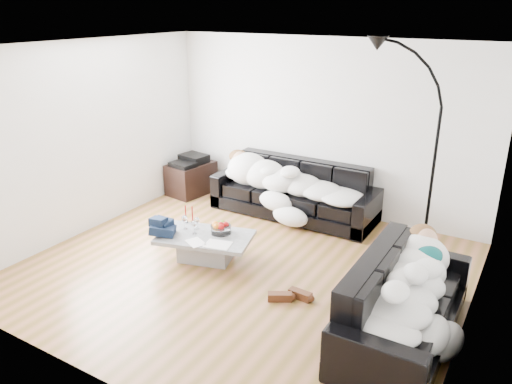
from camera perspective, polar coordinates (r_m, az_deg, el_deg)
The scene contains 24 objects.
ground at distance 6.14m, azimuth -1.45°, elevation -8.75°, with size 5.00×5.00×0.00m, color brown.
wall_back at distance 7.54m, azimuth 7.68°, elevation 7.35°, with size 5.00×0.02×2.60m, color silver.
wall_left at distance 7.22m, azimuth -18.68°, elevation 5.84°, with size 0.02×4.50×2.60m, color silver.
wall_right at distance 4.84m, azimuth 24.34°, elevation -1.99°, with size 0.02×4.50×2.60m, color silver.
ceiling at distance 5.36m, azimuth -1.71°, elevation 16.25°, with size 5.00×5.00×0.00m, color white.
sofa_back at distance 7.50m, azimuth 4.34°, elevation 0.25°, with size 2.49×0.86×0.81m, color black.
sofa_right at distance 5.00m, azimuth 16.69°, elevation -11.78°, with size 1.99×0.85×0.80m, color black.
sleeper_back at distance 7.38m, azimuth 4.21°, elevation 1.77°, with size 2.10×0.73×0.42m, color white, non-canonical shape.
sleeper_right at distance 4.89m, azimuth 16.96°, elevation -9.54°, with size 1.70×0.72×0.42m, color white, non-canonical shape.
teal_cushion at distance 5.39m, azimuth 18.13°, elevation -5.60°, with size 0.36×0.30×0.20m, color #0A4A49.
coffee_table at distance 6.29m, azimuth -5.80°, elevation -6.32°, with size 1.15×0.67×0.33m, color #939699.
fruit_bowl at distance 6.23m, azimuth -4.05°, elevation -4.03°, with size 0.26×0.26×0.16m, color white.
wine_glass_a at distance 6.37m, azimuth -6.75°, elevation -3.57°, with size 0.07×0.07×0.16m, color white.
wine_glass_b at distance 6.38m, azimuth -8.15°, elevation -3.46°, with size 0.08×0.08×0.18m, color white.
wine_glass_c at distance 6.24m, azimuth -7.07°, elevation -4.03°, with size 0.07×0.07×0.17m, color white.
candle_left at distance 6.57m, azimuth -8.04°, elevation -2.52°, with size 0.04×0.04×0.23m, color maroon.
candle_right at distance 6.52m, azimuth -7.29°, elevation -2.63°, with size 0.04×0.04×0.23m, color maroon.
newspaper_a at distance 5.97m, azimuth -4.37°, elevation -5.98°, with size 0.31×0.23×0.01m, color silver.
newspaper_b at distance 6.05m, azimuth -6.92°, elevation -5.72°, with size 0.25×0.18×0.01m, color silver.
navy_jacket at distance 6.28m, azimuth -10.61°, elevation -3.34°, with size 0.32×0.27×0.16m, color black, non-canonical shape.
shoes at distance 5.54m, azimuth 3.84°, elevation -11.70°, with size 0.44×0.32×0.10m, color #472311, non-canonical shape.
av_cabinet at distance 8.49m, azimuth -7.42°, elevation 1.57°, with size 0.52×0.76×0.52m, color black.
stereo at distance 8.39m, azimuth -7.52°, elevation 3.68°, with size 0.44×0.34×0.13m, color black.
floor_lamp at distance 6.31m, azimuth 19.60°, elevation 2.48°, with size 0.85×0.34×2.35m, color black, non-canonical shape.
Camera 1 is at (2.87, -4.51, 3.01)m, focal length 35.00 mm.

